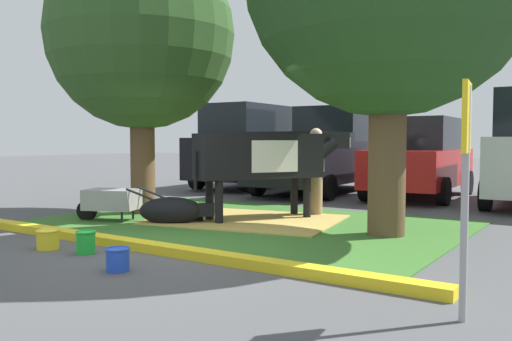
{
  "coord_description": "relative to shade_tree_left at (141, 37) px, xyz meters",
  "views": [
    {
      "loc": [
        4.96,
        -5.37,
        1.46
      ],
      "look_at": [
        -0.49,
        2.78,
        0.9
      ],
      "focal_mm": 37.63,
      "sensor_mm": 36.0,
      "label": 1
    }
  ],
  "objects": [
    {
      "name": "curb_yellow",
      "position": [
        2.45,
        -2.54,
        -3.41
      ],
      "size": [
        8.28,
        0.24,
        0.12
      ],
      "primitive_type": "cube",
      "color": "yellow",
      "rests_on": "ground"
    },
    {
      "name": "person_handler",
      "position": [
        3.01,
        1.59,
        -2.56
      ],
      "size": [
        0.43,
        0.37,
        1.68
      ],
      "color": "#9E7F5B",
      "rests_on": "ground"
    },
    {
      "name": "grass_island",
      "position": [
        2.45,
        0.08,
        -3.46
      ],
      "size": [
        7.08,
        4.94,
        0.02
      ],
      "primitive_type": "cube",
      "color": "#386B28",
      "rests_on": "ground"
    },
    {
      "name": "bucket_yellow",
      "position": [
        1.48,
        -3.19,
        -3.34
      ],
      "size": [
        0.32,
        0.32,
        0.26
      ],
      "color": "yellow",
      "rests_on": "ground"
    },
    {
      "name": "hay_bedding",
      "position": [
        2.28,
        0.31,
        -3.45
      ],
      "size": [
        3.58,
        2.94,
        0.04
      ],
      "primitive_type": "cube",
      "rotation": [
        0.0,
        0.0,
        0.18
      ],
      "color": "tan",
      "rests_on": "ground"
    },
    {
      "name": "pickup_truck_black",
      "position": [
        0.95,
        5.93,
        -2.36
      ],
      "size": [
        2.39,
        5.48,
        2.42
      ],
      "color": "black",
      "rests_on": "ground"
    },
    {
      "name": "shade_tree_left",
      "position": [
        0.0,
        0.0,
        0.0
      ],
      "size": [
        3.65,
        3.65,
        5.32
      ],
      "color": "brown",
      "rests_on": "ground"
    },
    {
      "name": "hatchback_white",
      "position": [
        3.65,
        6.04,
        -2.49
      ],
      "size": [
        2.17,
        4.47,
        2.02
      ],
      "color": "red",
      "rests_on": "ground"
    },
    {
      "name": "suv_black",
      "position": [
        -1.6,
        6.14,
        -2.2
      ],
      "size": [
        2.27,
        4.68,
        2.52
      ],
      "color": "black",
      "rests_on": "ground"
    },
    {
      "name": "bucket_blue",
      "position": [
        3.17,
        -3.49,
        -3.34
      ],
      "size": [
        0.28,
        0.28,
        0.26
      ],
      "color": "blue",
      "rests_on": "ground"
    },
    {
      "name": "cow_holstein",
      "position": [
        2.47,
        0.6,
        -2.32
      ],
      "size": [
        1.99,
        2.84,
        1.61
      ],
      "color": "black",
      "rests_on": "ground"
    },
    {
      "name": "bucket_green",
      "position": [
        2.13,
        -3.09,
        -3.32
      ],
      "size": [
        0.26,
        0.26,
        0.29
      ],
      "color": "green",
      "rests_on": "ground"
    },
    {
      "name": "wheelbarrow",
      "position": [
        0.28,
        -1.06,
        -3.09
      ],
      "size": [
        1.59,
        0.99,
        0.63
      ],
      "color": "gray",
      "rests_on": "ground"
    },
    {
      "name": "calf_lying",
      "position": [
        1.45,
        -0.71,
        -3.23
      ],
      "size": [
        1.26,
        1.01,
        0.48
      ],
      "color": "black",
      "rests_on": "ground"
    },
    {
      "name": "ground_plane",
      "position": [
        2.77,
        -2.17,
        -3.47
      ],
      "size": [
        80.0,
        80.0,
        0.0
      ],
      "primitive_type": "plane",
      "color": "#4C4C4F"
    },
    {
      "name": "parking_sign",
      "position": [
        6.76,
        -3.1,
        -2.12
      ],
      "size": [
        0.1,
        0.44,
        1.92
      ],
      "color": "#99999E",
      "rests_on": "ground"
    }
  ]
}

